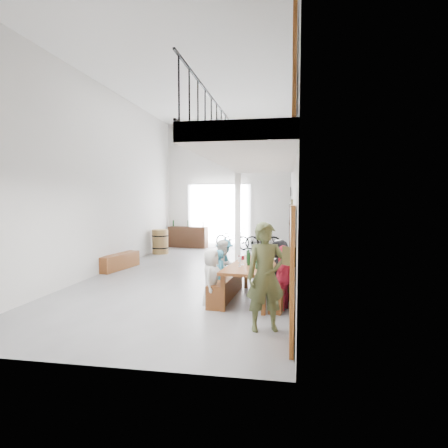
% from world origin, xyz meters
% --- Properties ---
extents(floor, '(12.00, 12.00, 0.00)m').
position_xyz_m(floor, '(0.00, 0.00, 0.00)').
color(floor, slate).
rests_on(floor, ground).
extents(room_walls, '(12.00, 12.00, 12.00)m').
position_xyz_m(room_walls, '(0.00, 0.00, 3.55)').
color(room_walls, silver).
rests_on(room_walls, ground).
extents(gateway_portal, '(2.80, 0.08, 2.80)m').
position_xyz_m(gateway_portal, '(-0.40, 5.94, 1.40)').
color(gateway_portal, white).
rests_on(gateway_portal, ground).
extents(right_wall_decor, '(0.07, 8.28, 5.07)m').
position_xyz_m(right_wall_decor, '(2.70, -1.87, 1.74)').
color(right_wall_decor, '#924C19').
rests_on(right_wall_decor, ground).
extents(balcony, '(1.52, 5.62, 4.00)m').
position_xyz_m(balcony, '(1.98, -3.13, 2.96)').
color(balcony, white).
rests_on(balcony, ground).
extents(tasting_table, '(1.20, 2.40, 0.79)m').
position_xyz_m(tasting_table, '(1.92, -2.44, 0.71)').
color(tasting_table, brown).
rests_on(tasting_table, ground).
extents(bench_inner, '(0.48, 2.09, 0.48)m').
position_xyz_m(bench_inner, '(1.30, -2.36, 0.24)').
color(bench_inner, brown).
rests_on(bench_inner, ground).
extents(bench_wall, '(0.53, 1.90, 0.43)m').
position_xyz_m(bench_wall, '(2.54, -2.51, 0.22)').
color(bench_wall, brown).
rests_on(bench_wall, ground).
extents(tableware, '(0.47, 1.32, 0.35)m').
position_xyz_m(tableware, '(1.81, -2.50, 0.93)').
color(tableware, black).
rests_on(tableware, tasting_table).
extents(side_bench, '(0.65, 1.73, 0.48)m').
position_xyz_m(side_bench, '(-2.50, 0.34, 0.24)').
color(side_bench, brown).
rests_on(side_bench, ground).
extents(oak_barrel, '(0.65, 0.65, 0.96)m').
position_xyz_m(oak_barrel, '(-2.34, 3.64, 0.48)').
color(oak_barrel, brown).
rests_on(oak_barrel, ground).
extents(serving_counter, '(1.80, 0.70, 0.92)m').
position_xyz_m(serving_counter, '(-1.75, 5.65, 0.46)').
color(serving_counter, '#351C10').
rests_on(serving_counter, ground).
extents(counter_bottles, '(1.49, 0.31, 0.28)m').
position_xyz_m(counter_bottles, '(-1.75, 5.66, 1.06)').
color(counter_bottles, black).
rests_on(counter_bottles, serving_counter).
extents(guest_left_a, '(0.43, 0.61, 1.18)m').
position_xyz_m(guest_left_a, '(1.13, -3.16, 0.59)').
color(guest_left_a, silver).
rests_on(guest_left_a, ground).
extents(guest_left_b, '(0.37, 0.46, 1.10)m').
position_xyz_m(guest_left_b, '(1.22, -2.63, 0.55)').
color(guest_left_b, '#286B86').
rests_on(guest_left_b, ground).
extents(guest_left_c, '(0.66, 0.74, 1.25)m').
position_xyz_m(guest_left_c, '(1.19, -2.07, 0.63)').
color(guest_left_c, silver).
rests_on(guest_left_c, ground).
extents(guest_left_d, '(0.69, 0.88, 1.20)m').
position_xyz_m(guest_left_d, '(1.11, -1.48, 0.60)').
color(guest_left_d, '#286B86').
rests_on(guest_left_d, ground).
extents(guest_right_a, '(0.57, 0.81, 1.28)m').
position_xyz_m(guest_right_a, '(2.56, -3.03, 0.64)').
color(guest_right_a, red).
rests_on(guest_right_a, ground).
extents(guest_right_b, '(0.67, 1.26, 1.30)m').
position_xyz_m(guest_right_b, '(2.47, -2.26, 0.65)').
color(guest_right_b, black).
rests_on(guest_right_b, ground).
extents(guest_right_c, '(0.48, 0.66, 1.24)m').
position_xyz_m(guest_right_c, '(2.46, -1.67, 0.62)').
color(guest_right_c, silver).
rests_on(guest_right_c, ground).
extents(host_standing, '(0.76, 0.61, 1.81)m').
position_xyz_m(host_standing, '(2.28, -4.27, 0.90)').
color(host_standing, '#454D2B').
rests_on(host_standing, ground).
extents(potted_plant, '(0.44, 0.40, 0.43)m').
position_xyz_m(potted_plant, '(2.45, 0.25, 0.22)').
color(potted_plant, '#17491A').
rests_on(potted_plant, ground).
extents(bicycle_near, '(1.85, 1.33, 0.92)m').
position_xyz_m(bicycle_near, '(0.27, 5.48, 0.46)').
color(bicycle_near, black).
rests_on(bicycle_near, ground).
extents(bicycle_far, '(1.53, 0.45, 0.92)m').
position_xyz_m(bicycle_far, '(1.60, 5.36, 0.46)').
color(bicycle_far, black).
rests_on(bicycle_far, ground).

